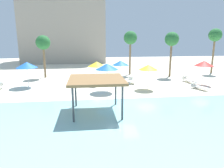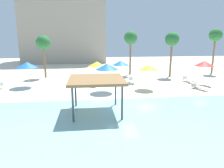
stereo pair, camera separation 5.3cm
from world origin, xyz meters
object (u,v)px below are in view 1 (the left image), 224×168
Objects in this scene: beach_umbrella_blue_0 at (27,65)px; beach_umbrella_blue_3 at (120,63)px; shade_pavilion at (97,81)px; beach_umbrella_yellow_4 at (148,67)px; lounge_chair_2 at (96,83)px; beach_umbrella_red_6 at (204,63)px; palm_tree_0 at (43,43)px; palm_tree_3 at (130,39)px; palm_tree_2 at (215,36)px; lounge_chair_0 at (187,79)px; lounge_chair_3 at (131,80)px; beach_umbrella_blue_2 at (107,66)px; beach_umbrella_yellow_1 at (97,64)px; palm_tree_1 at (172,40)px; lounge_chair_5 at (199,86)px.

beach_umbrella_blue_3 is at bearing 5.06° from beach_umbrella_blue_0.
shade_pavilion is 1.49× the size of beach_umbrella_yellow_4.
beach_umbrella_red_6 is at bearing 107.86° from lounge_chair_2.
beach_umbrella_blue_0 reaches higher than beach_umbrella_blue_3.
palm_tree_0 is (-12.09, 7.97, 2.26)m from beach_umbrella_yellow_4.
palm_tree_3 is (12.81, 6.30, 2.71)m from beach_umbrella_blue_0.
lounge_chair_0 is at bearing -140.11° from palm_tree_2.
lounge_chair_0 is at bearing -15.80° from palm_tree_0.
palm_tree_3 reaches higher than beach_umbrella_blue_3.
palm_tree_2 is at bearing 1.10° from palm_tree_0.
lounge_chair_3 is 0.29× the size of palm_tree_2.
lounge_chair_3 is 7.58m from palm_tree_3.
beach_umbrella_blue_2 is at bearing -114.66° from palm_tree_3.
beach_umbrella_blue_2 is at bearing -173.85° from beach_umbrella_yellow_4.
beach_umbrella_yellow_1 is at bearing 7.87° from beach_umbrella_blue_0.
lounge_chair_0 is 0.31× the size of palm_tree_1.
beach_umbrella_blue_3 reaches higher than lounge_chair_2.
lounge_chair_2 is at bearing -128.30° from palm_tree_3.
shade_pavilion is 10.45m from beach_umbrella_blue_3.
beach_umbrella_red_6 is 12.61m from lounge_chair_2.
beach_umbrella_yellow_4 is at bearing -55.74° from beach_umbrella_blue_3.
beach_umbrella_blue_0 is at bearing -153.81° from palm_tree_3.
beach_umbrella_yellow_1 is at bearing -32.30° from palm_tree_0.
beach_umbrella_yellow_1 is 2.84m from beach_umbrella_blue_3.
beach_umbrella_yellow_1 is at bearing -164.87° from palm_tree_2.
shade_pavilion is at bearing -51.28° from beach_umbrella_blue_0.
lounge_chair_3 is 0.98× the size of lounge_chair_5.
palm_tree_2 is at bearing 127.62° from lounge_chair_0.
palm_tree_2 is at bearing 120.09° from lounge_chair_5.
beach_umbrella_blue_0 reaches higher than lounge_chair_2.
lounge_chair_3 is (4.63, 9.53, -2.08)m from shade_pavilion.
palm_tree_1 is (-0.25, 7.34, 4.70)m from lounge_chair_5.
palm_tree_2 is (25.49, 5.88, 3.08)m from beach_umbrella_blue_0.
beach_umbrella_blue_3 is (2.84, -0.13, 0.11)m from beach_umbrella_yellow_1.
beach_umbrella_blue_0 is 10.57m from beach_umbrella_blue_3.
lounge_chair_2 is 0.35× the size of palm_tree_0.
beach_umbrella_blue_3 reaches higher than beach_umbrella_yellow_4.
beach_umbrella_blue_2 is 4.45m from beach_umbrella_blue_3.
palm_tree_0 is (0.82, 5.40, 2.14)m from beach_umbrella_blue_0.
lounge_chair_2 is at bearing -88.39° from lounge_chair_0.
palm_tree_2 reaches higher than beach_umbrella_yellow_1.
palm_tree_2 reaches higher than beach_umbrella_blue_2.
palm_tree_1 is (10.37, 2.98, 2.72)m from beach_umbrella_yellow_1.
beach_umbrella_blue_2 reaches higher than lounge_chair_0.
beach_umbrella_blue_2 is at bearing -36.78° from lounge_chair_3.
beach_umbrella_blue_0 is at bearing 160.36° from beach_umbrella_blue_2.
beach_umbrella_yellow_4 is 6.88m from lounge_chair_0.
beach_umbrella_blue_2 is 1.46× the size of lounge_chair_5.
beach_umbrella_blue_2 reaches higher than lounge_chair_2.
lounge_chair_3 is at bearing -16.05° from beach_umbrella_blue_3.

